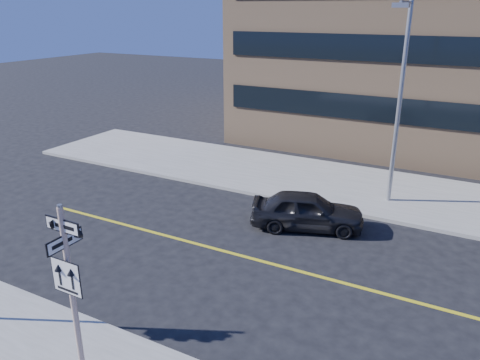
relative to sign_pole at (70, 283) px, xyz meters
The scene contains 4 objects.
ground 3.50m from the sign_pole, 90.00° to the left, with size 120.00×120.00×0.00m, color black.
sign_pole is the anchor object (origin of this frame).
parked_car_a 9.91m from the sign_pole, 79.58° to the left, with size 4.20×1.69×1.43m, color black.
streetlight_a 14.05m from the sign_pole, 73.23° to the left, with size 0.55×2.25×8.00m.
Camera 1 is at (7.15, -8.28, 7.84)m, focal length 35.00 mm.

